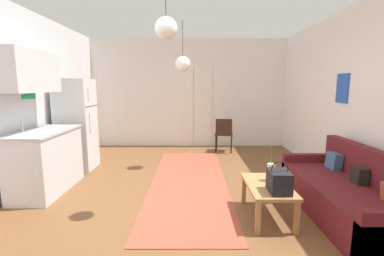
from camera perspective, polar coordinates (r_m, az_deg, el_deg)
The scene contains 12 objects.
ground_plane at distance 3.69m, azimuth -1.64°, elevation -16.90°, with size 5.52×7.69×0.10m, color brown.
wall_back at distance 6.91m, azimuth -0.93°, elevation 7.32°, with size 5.12×0.13×2.74m.
area_rug at distance 4.49m, azimuth -0.94°, elevation -11.28°, with size 1.21×3.72×0.01m, color #9E4733.
couch at distance 3.82m, azimuth 30.40°, elevation -12.18°, with size 0.82×1.98×0.81m.
coffee_table at distance 3.37m, azimuth 15.68°, elevation -12.44°, with size 0.49×0.85×0.41m.
bamboo_vase at distance 3.46m, azimuth 16.28°, elevation -8.98°, with size 0.09×0.09×0.43m.
handbag at distance 3.13m, azimuth 17.91°, elevation -10.74°, with size 0.23×0.30×0.35m.
refrigerator at distance 5.44m, azimuth -23.71°, elevation 0.67°, with size 0.63×0.61×1.69m.
kitchen_counter at distance 4.48m, azimuth -29.54°, elevation -2.21°, with size 0.59×1.24×2.05m.
accent_chair at distance 6.35m, azimuth 6.60°, elevation -1.00°, with size 0.48×0.46×0.81m.
pendant_lamp_near at distance 3.25m, azimuth -5.80°, elevation 20.46°, with size 0.26×0.26×0.66m.
pendant_lamp_far at distance 5.10m, azimuth -2.22°, elevation 13.52°, with size 0.29×0.29×0.92m.
Camera 1 is at (0.09, -3.32, 1.56)m, focal length 24.94 mm.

